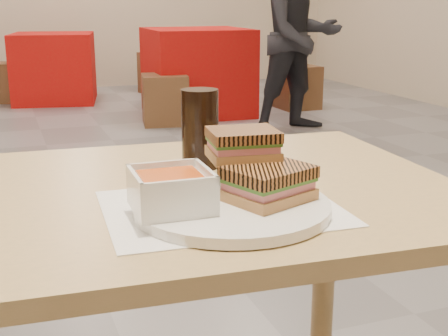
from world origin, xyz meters
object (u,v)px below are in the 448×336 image
object	(u,v)px
bg_table_1	(197,72)
patron_b	(301,36)
main_table	(115,257)
panini_lower	(268,183)
cola_glass	(200,129)
bg_chair_1r	(297,87)
bg_table_2	(55,68)
plate	(232,207)
bg_chair_2l	(7,82)
soup_bowl	(171,192)
bg_chair_1l	(165,99)
bg_chair_2r	(162,73)

from	to	relation	value
bg_table_1	patron_b	xyz separation A→B (m)	(0.58, -1.01, 0.37)
main_table	panini_lower	xyz separation A→B (m)	(0.21, -0.17, 0.16)
cola_glass	bg_chair_1r	xyz separation A→B (m)	(2.48, 4.44, -0.61)
main_table	bg_table_2	xyz separation A→B (m)	(0.42, 5.84, -0.27)
main_table	plate	xyz separation A→B (m)	(0.15, -0.16, 0.12)
panini_lower	bg_chair_2l	distance (m)	6.22
bg_table_1	bg_table_2	xyz separation A→B (m)	(-1.21, 1.24, -0.04)
plate	patron_b	distance (m)	4.28
soup_bowl	bg_chair_1l	size ratio (longest dim) A/B	0.26
plate	bg_chair_2l	bearing A→B (deg)	92.17
soup_bowl	bg_table_2	bearing A→B (deg)	86.60
bg_table_1	bg_chair_1l	distance (m)	0.60
bg_table_2	bg_chair_2r	distance (m)	1.26
bg_chair_1l	patron_b	world-z (taller)	patron_b
bg_table_1	panini_lower	bearing A→B (deg)	-106.55
main_table	cola_glass	world-z (taller)	cola_glass
bg_chair_1r	cola_glass	bearing A→B (deg)	-119.17
cola_glass	bg_chair_2l	size ratio (longest dim) A/B	0.33
panini_lower	bg_chair_1r	size ratio (longest dim) A/B	0.34
panini_lower	bg_chair_2r	bearing A→B (deg)	76.94
bg_table_1	cola_glass	bearing A→B (deg)	-107.72
soup_bowl	bg_table_2	world-z (taller)	soup_bowl
patron_b	main_table	bearing A→B (deg)	-121.53
main_table	bg_chair_1l	xyz separation A→B (m)	(1.20, 4.22, -0.42)
bg_table_2	cola_glass	bearing A→B (deg)	-92.25
bg_table_1	bg_chair_2l	distance (m)	2.23
panini_lower	patron_b	bearing A→B (deg)	62.06
bg_table_2	patron_b	distance (m)	2.90
main_table	bg_chair_1l	world-z (taller)	main_table
patron_b	bg_chair_2r	bearing A→B (deg)	102.76
bg_chair_2l	bg_chair_2r	distance (m)	1.73
cola_glass	plate	bearing A→B (deg)	-97.98
bg_table_2	bg_chair_1r	bearing A→B (deg)	-29.73
soup_bowl	bg_chair_1r	xyz separation A→B (m)	(2.61, 4.71, -0.58)
cola_glass	bg_chair_1r	bearing A→B (deg)	60.83
bg_table_2	bg_chair_1r	world-z (taller)	bg_table_2
main_table	cola_glass	distance (m)	0.29
plate	bg_table_2	bearing A→B (deg)	87.49
bg_chair_2r	patron_b	world-z (taller)	patron_b
panini_lower	patron_b	size ratio (longest dim) A/B	0.09
plate	soup_bowl	bearing A→B (deg)	179.47
bg_chair_2l	bg_chair_2r	world-z (taller)	bg_chair_2r
bg_chair_1l	bg_chair_2l	world-z (taller)	bg_chair_1l
bg_chair_1r	patron_b	bearing A→B (deg)	-115.97
cola_glass	bg_chair_1r	world-z (taller)	cola_glass
main_table	patron_b	world-z (taller)	patron_b
cola_glass	bg_chair_1l	xyz separation A→B (m)	(1.01, 4.11, -0.61)
bg_chair_1l	bg_chair_1r	size ratio (longest dim) A/B	1.04
soup_bowl	patron_b	xyz separation A→B (m)	(2.15, 3.76, -0.02)
bg_table_2	bg_chair_1l	bearing A→B (deg)	-64.05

